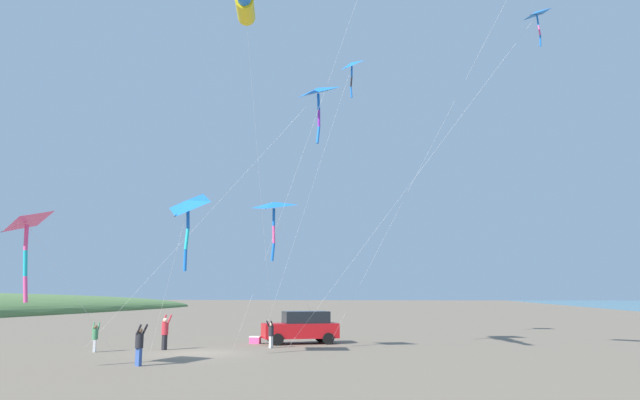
% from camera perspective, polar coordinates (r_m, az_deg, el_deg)
% --- Properties ---
extents(ground_plane, '(600.00, 600.00, 0.00)m').
position_cam_1_polar(ground_plane, '(30.28, -11.81, -14.21)').
color(ground_plane, '#756654').
extents(parked_car, '(4.68, 3.51, 1.85)m').
position_cam_1_polar(parked_car, '(35.35, -1.78, -12.08)').
color(parked_car, red).
rests_on(parked_car, ground_plane).
extents(cooler_box, '(0.62, 0.42, 0.42)m').
position_cam_1_polar(cooler_box, '(35.64, -6.25, -13.20)').
color(cooler_box, '#EF4C93').
rests_on(cooler_box, ground_plane).
extents(person_adult_flyer, '(0.44, 0.56, 1.78)m').
position_cam_1_polar(person_adult_flyer, '(32.43, -14.65, -12.04)').
color(person_adult_flyer, '#232328').
rests_on(person_adult_flyer, ground_plane).
extents(person_child_green_jacket, '(0.40, 0.48, 1.45)m').
position_cam_1_polar(person_child_green_jacket, '(32.64, -4.73, -12.59)').
color(person_child_green_jacket, silver).
rests_on(person_child_green_jacket, ground_plane).
extents(person_child_grey_jacket, '(0.44, 0.50, 1.45)m').
position_cam_1_polar(person_child_grey_jacket, '(32.23, -20.77, -12.09)').
color(person_child_grey_jacket, silver).
rests_on(person_child_grey_jacket, ground_plane).
extents(person_bystander_far, '(0.59, 0.54, 1.65)m').
position_cam_1_polar(person_bystander_far, '(25.40, -16.94, -12.99)').
color(person_bystander_far, '#335199').
rests_on(person_bystander_far, ground_plane).
extents(kite_delta_orange_high_right, '(6.64, 1.77, 18.39)m').
position_cam_1_polar(kite_delta_orange_high_right, '(40.60, 3.01, 12.76)').
color(kite_delta_orange_high_right, blue).
rests_on(kite_delta_orange_high_right, ground_plane).
extents(kite_delta_blue_topmost, '(13.19, 6.47, 15.08)m').
position_cam_1_polar(kite_delta_blue_topmost, '(28.59, 19.91, 16.20)').
color(kite_delta_blue_topmost, blue).
rests_on(kite_delta_blue_topmost, ground_plane).
extents(kite_delta_striped_overhead, '(4.09, 3.73, 7.47)m').
position_cam_1_polar(kite_delta_striped_overhead, '(27.68, -12.67, -0.55)').
color(kite_delta_striped_overhead, blue).
rests_on(kite_delta_striped_overhead, ground_plane).
extents(kite_delta_checkered_midright, '(2.58, 6.03, 6.12)m').
position_cam_1_polar(kite_delta_checkered_midright, '(25.43, -26.40, -1.91)').
color(kite_delta_checkered_midright, '#EF4C93').
rests_on(kite_delta_checkered_midright, ground_plane).
extents(kite_delta_green_low_center, '(14.14, 2.08, 14.13)m').
position_cam_1_polar(kite_delta_green_low_center, '(32.64, -0.23, 10.29)').
color(kite_delta_green_low_center, blue).
rests_on(kite_delta_green_low_center, ground_plane).
extents(kite_delta_red_high_left, '(2.23, 8.17, 7.66)m').
position_cam_1_polar(kite_delta_red_high_left, '(30.48, -4.47, -0.64)').
color(kite_delta_red_high_left, blue).
rests_on(kite_delta_red_high_left, ground_plane).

